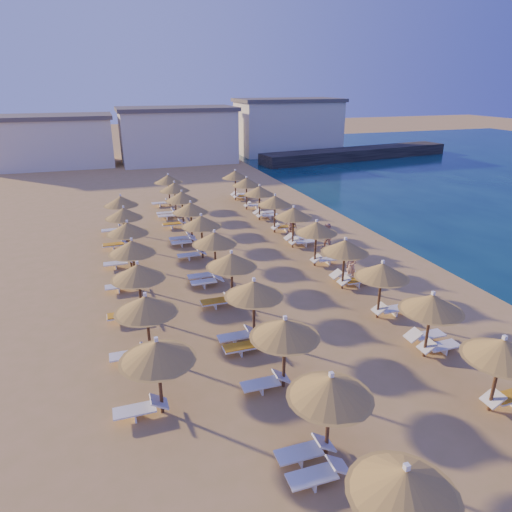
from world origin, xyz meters
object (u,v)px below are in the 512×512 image
object	(u,v)px
jetty	(357,154)
parasol_row_east	(316,228)
beachgoer_a	(351,266)
beachgoer_c	(291,226)
parasol_row_west	(215,239)
beachgoer_b	(328,237)

from	to	relation	value
jetty	parasol_row_east	world-z (taller)	parasol_row_east
beachgoer_a	parasol_row_east	bearing A→B (deg)	177.10
jetty	beachgoer_a	bearing A→B (deg)	-128.60
beachgoer_c	beachgoer_a	bearing A→B (deg)	-24.58
beachgoer_a	jetty	bearing A→B (deg)	126.61
parasol_row_west	beachgoer_c	size ratio (longest dim) A/B	21.36
beachgoer_c	jetty	bearing A→B (deg)	115.90
beachgoer_a	beachgoer_c	world-z (taller)	beachgoer_a
parasol_row_east	parasol_row_west	size ratio (longest dim) A/B	1.00
parasol_row_west	beachgoer_a	size ratio (longest dim) A/B	20.80
parasol_row_west	beachgoer_b	xyz separation A→B (m)	(8.23, 2.35, -1.49)
beachgoer_a	beachgoer_b	bearing A→B (deg)	144.96
beachgoer_a	beachgoer_c	distance (m)	8.01
jetty	beachgoer_b	bearing A→B (deg)	-130.97
jetty	beachgoer_b	xyz separation A→B (m)	(-21.40, -32.82, 0.14)
jetty	beachgoer_c	bearing A→B (deg)	-135.25
parasol_row_east	beachgoer_c	size ratio (longest dim) A/B	21.36
parasol_row_east	beachgoer_a	world-z (taller)	parasol_row_east
parasol_row_east	parasol_row_west	world-z (taller)	same
parasol_row_east	beachgoer_a	distance (m)	3.19
parasol_row_east	beachgoer_b	distance (m)	3.46
parasol_row_west	beachgoer_b	size ratio (longest dim) A/B	20.67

